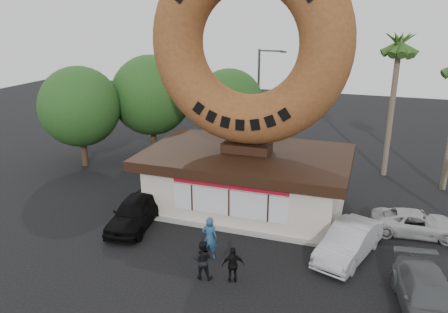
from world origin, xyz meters
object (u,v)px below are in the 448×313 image
giant_donut (249,44)px  person_center (202,260)px  person_right (233,265)px  car_white (416,223)px  person_left (210,238)px  street_lamp (260,97)px  car_black (135,212)px  car_grey (428,297)px  donut_shop (246,178)px  car_silver (349,242)px

giant_donut → person_center: size_ratio=6.10×
person_right → car_white: 10.11m
giant_donut → person_left: 9.95m
street_lamp → car_black: street_lamp is taller
car_black → car_grey: car_black is taller
street_lamp → person_right: (3.41, -17.22, -3.69)m
donut_shop → car_black: 6.40m
giant_donut → car_silver: giant_donut is taller
person_right → person_left: bearing=-65.5°
donut_shop → giant_donut: (0.00, 0.02, 7.31)m
person_center → car_grey: bearing=173.5°
person_left → person_center: size_ratio=1.14×
car_silver → car_white: bearing=65.6°
car_grey → car_black: bearing=160.2°
person_center → car_silver: (5.64, 3.70, -0.10)m
person_left → car_black: bearing=-26.5°
street_lamp → person_center: size_ratio=4.62×
street_lamp → person_center: street_lamp is taller
donut_shop → car_silver: (5.90, -3.66, -1.00)m
donut_shop → person_left: (-0.02, -5.77, -0.78)m
donut_shop → street_lamp: (-1.86, 10.02, 2.72)m
person_left → person_center: 1.62m
street_lamp → car_black: 14.93m
person_right → street_lamp: bearing=-101.9°
street_lamp → person_left: street_lamp is taller
street_lamp → car_grey: street_lamp is taller
donut_shop → car_white: size_ratio=2.60×
donut_shop → street_lamp: bearing=100.5°
person_right → car_grey: person_right is taller
car_black → car_grey: 13.96m
car_black → person_left: bearing=-26.3°
giant_donut → person_left: (-0.02, -5.78, -8.09)m
car_silver → car_white: size_ratio=1.07×
car_white → car_grey: bearing=174.6°
person_center → person_left: bearing=-90.0°
car_black → giant_donut: bearing=33.6°
donut_shop → person_left: 5.82m
street_lamp → car_silver: street_lamp is taller
giant_donut → car_silver: bearing=-31.9°
giant_donut → car_grey: 14.02m
car_black → car_grey: (13.70, -2.67, -0.07)m
car_silver → person_center: bearing=-128.5°
giant_donut → car_silver: (5.90, -3.68, -8.32)m
person_center → car_white: bearing=-151.2°
person_left → car_grey: bearing=165.5°
street_lamp → car_grey: size_ratio=1.63×
person_center → car_grey: 8.68m
street_lamp → car_silver: bearing=-60.4°
car_silver → donut_shop: bearing=166.5°
person_left → person_center: person_left is taller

